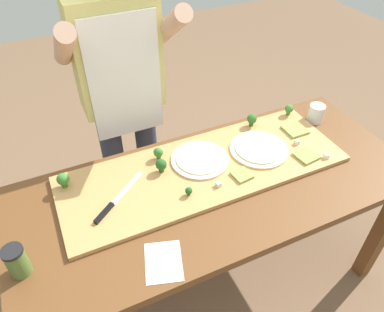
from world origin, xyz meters
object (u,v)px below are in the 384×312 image
at_px(prep_table, 216,200).
at_px(cheese_crumble_c, 326,156).
at_px(cook_center, 122,88).
at_px(broccoli_floret_front_mid, 252,119).
at_px(broccoli_floret_back_mid, 63,180).
at_px(broccoli_floret_front_right, 189,191).
at_px(cheese_crumble_b, 218,184).
at_px(sauce_jar, 17,261).
at_px(recipe_note, 163,262).
at_px(pizza_slice_near_left, 306,156).
at_px(flour_cup, 316,114).
at_px(broccoli_floret_back_left, 289,109).
at_px(pizza_whole_white_garlic, 200,159).
at_px(pizza_slice_near_right, 242,175).
at_px(chefs_knife, 113,203).
at_px(broccoli_floret_center_right, 158,153).
at_px(pizza_slice_far_right, 295,130).
at_px(pizza_whole_cheese_artichoke, 259,149).
at_px(broccoli_floret_back_right, 161,165).
at_px(cheese_crumble_a, 297,142).

height_order(prep_table, cheese_crumble_c, cheese_crumble_c).
bearing_deg(cheese_crumble_c, cook_center, 137.13).
bearing_deg(cheese_crumble_c, broccoli_floret_front_mid, 116.64).
bearing_deg(broccoli_floret_back_mid, broccoli_floret_front_right, -30.12).
relative_size(prep_table, cook_center, 1.07).
bearing_deg(cheese_crumble_b, broccoli_floret_back_mid, 155.43).
distance_m(broccoli_floret_front_mid, sauce_jar, 1.22).
relative_size(broccoli_floret_front_mid, recipe_note, 0.39).
distance_m(broccoli_floret_back_mid, sauce_jar, 0.40).
bearing_deg(cheese_crumble_c, pizza_slice_near_left, 150.79).
bearing_deg(pizza_slice_near_left, prep_table, 175.43).
bearing_deg(flour_cup, sauce_jar, -168.90).
bearing_deg(broccoli_floret_back_left, pizza_whole_white_garlic, -167.14).
relative_size(pizza_slice_near_right, broccoli_floret_front_right, 1.95).
xyz_separation_m(pizza_whole_white_garlic, broccoli_floret_back_mid, (-0.59, 0.09, 0.03)).
relative_size(chefs_knife, broccoli_floret_back_mid, 3.75).
xyz_separation_m(prep_table, broccoli_floret_center_right, (-0.18, 0.24, 0.16)).
distance_m(pizza_slice_far_right, recipe_note, 0.98).
distance_m(broccoli_floret_center_right, cheese_crumble_c, 0.78).
bearing_deg(cheese_crumble_b, cheese_crumble_c, -5.15).
xyz_separation_m(cheese_crumble_c, recipe_note, (-0.89, -0.19, -0.03)).
height_order(broccoli_floret_front_mid, recipe_note, broccoli_floret_front_mid).
bearing_deg(pizza_whole_cheese_artichoke, broccoli_floret_center_right, 162.53).
height_order(broccoli_floret_back_right, broccoli_floret_front_right, broccoli_floret_back_right).
relative_size(broccoli_floret_center_right, broccoli_floret_front_mid, 0.90).
distance_m(broccoli_floret_back_left, flour_cup, 0.14).
xyz_separation_m(pizza_slice_far_right, broccoli_floret_back_mid, (-1.13, 0.09, 0.04)).
bearing_deg(flour_cup, cheese_crumble_b, -161.70).
relative_size(pizza_slice_near_left, cheese_crumble_b, 4.54).
distance_m(pizza_slice_near_right, flour_cup, 0.63).
distance_m(pizza_slice_near_left, broccoli_floret_back_mid, 1.09).
bearing_deg(pizza_whole_white_garlic, pizza_whole_cheese_artichoke, -10.00).
bearing_deg(pizza_whole_cheese_artichoke, cheese_crumble_c, -35.18).
distance_m(pizza_whole_cheese_artichoke, broccoli_floret_back_left, 0.36).
height_order(prep_table, cook_center, cook_center).
bearing_deg(recipe_note, pizza_slice_far_right, 25.39).
relative_size(cheese_crumble_a, flour_cup, 0.22).
bearing_deg(recipe_note, prep_table, 36.97).
bearing_deg(cheese_crumble_a, broccoli_floret_center_right, 164.44).
xyz_separation_m(pizza_slice_near_left, recipe_note, (-0.81, -0.23, -0.03)).
xyz_separation_m(broccoli_floret_back_mid, sauce_jar, (-0.21, -0.34, 0.00)).
distance_m(cheese_crumble_b, flour_cup, 0.74).
bearing_deg(cheese_crumble_c, recipe_note, -168.10).
bearing_deg(broccoli_floret_front_mid, pizza_slice_near_right, -127.85).
xyz_separation_m(chefs_knife, pizza_slice_near_left, (0.90, -0.09, 0.00)).
bearing_deg(broccoli_floret_back_left, broccoli_floret_front_mid, -179.69).
xyz_separation_m(broccoli_floret_back_right, cheese_crumble_c, (0.73, -0.24, -0.03)).
bearing_deg(cheese_crumble_a, sauce_jar, -173.07).
bearing_deg(broccoli_floret_back_mid, chefs_knife, -49.47).
bearing_deg(cook_center, pizza_slice_near_right, -62.47).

